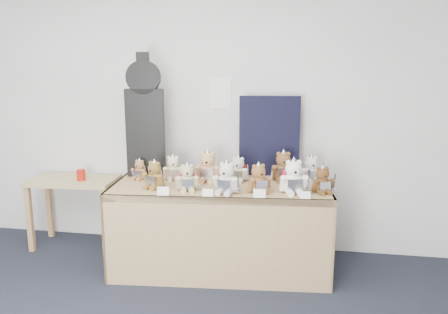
% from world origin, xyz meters
% --- Properties ---
extents(room_shell, '(6.00, 6.00, 6.00)m').
position_xyz_m(room_shell, '(0.65, 2.49, 1.53)').
color(room_shell, white).
rests_on(room_shell, floor).
extents(display_table, '(1.93, 0.94, 0.78)m').
position_xyz_m(display_table, '(0.76, 1.86, 0.61)').
color(display_table, '#95734C').
rests_on(display_table, floor).
extents(side_table, '(0.86, 0.51, 0.70)m').
position_xyz_m(side_table, '(-0.78, 2.20, 0.57)').
color(side_table, tan).
rests_on(side_table, floor).
extents(guitar_case, '(0.35, 0.14, 1.13)m').
position_xyz_m(guitar_case, '(0.02, 2.13, 1.33)').
color(guitar_case, black).
rests_on(guitar_case, display_table).
extents(navy_board, '(0.56, 0.07, 0.74)m').
position_xyz_m(navy_board, '(1.14, 2.33, 1.15)').
color(navy_board, black).
rests_on(navy_board, display_table).
extents(red_cup, '(0.08, 0.08, 0.11)m').
position_xyz_m(red_cup, '(-0.66, 2.15, 0.75)').
color(red_cup, '#B1160B').
rests_on(red_cup, side_table).
extents(teddy_front_far_left, '(0.21, 0.20, 0.26)m').
position_xyz_m(teddy_front_far_left, '(0.23, 1.74, 0.88)').
color(teddy_front_far_left, brown).
rests_on(teddy_front_far_left, display_table).
extents(teddy_front_left, '(0.21, 0.19, 0.26)m').
position_xyz_m(teddy_front_left, '(0.52, 1.71, 0.88)').
color(teddy_front_left, tan).
rests_on(teddy_front_left, display_table).
extents(teddy_front_centre, '(0.24, 0.21, 0.29)m').
position_xyz_m(teddy_front_centre, '(0.85, 1.69, 0.90)').
color(teddy_front_centre, silver).
rests_on(teddy_front_centre, display_table).
extents(teddy_front_right, '(0.22, 0.22, 0.27)m').
position_xyz_m(teddy_front_right, '(1.10, 1.75, 0.89)').
color(teddy_front_right, brown).
rests_on(teddy_front_right, display_table).
extents(teddy_front_far_right, '(0.26, 0.23, 0.31)m').
position_xyz_m(teddy_front_far_right, '(1.38, 1.78, 0.90)').
color(teddy_front_far_right, white).
rests_on(teddy_front_far_right, display_table).
extents(teddy_front_end, '(0.21, 0.19, 0.25)m').
position_xyz_m(teddy_front_end, '(1.61, 1.83, 0.88)').
color(teddy_front_end, brown).
rests_on(teddy_front_end, display_table).
extents(teddy_back_left, '(0.21, 0.19, 0.25)m').
position_xyz_m(teddy_back_left, '(0.31, 2.02, 0.88)').
color(teddy_back_left, beige).
rests_on(teddy_back_left, display_table).
extents(teddy_back_centre_left, '(0.25, 0.21, 0.31)m').
position_xyz_m(teddy_back_centre_left, '(0.62, 2.02, 0.90)').
color(teddy_back_centre_left, tan).
rests_on(teddy_back_centre_left, display_table).
extents(teddy_back_centre_right, '(0.20, 0.17, 0.25)m').
position_xyz_m(teddy_back_centre_right, '(0.89, 2.08, 0.88)').
color(teddy_back_centre_right, white).
rests_on(teddy_back_centre_right, display_table).
extents(teddy_back_right, '(0.25, 0.22, 0.30)m').
position_xyz_m(teddy_back_right, '(1.28, 2.15, 0.90)').
color(teddy_back_right, brown).
rests_on(teddy_back_right, display_table).
extents(teddy_back_end, '(0.22, 0.20, 0.26)m').
position_xyz_m(teddy_back_end, '(1.53, 2.17, 0.88)').
color(teddy_back_end, white).
rests_on(teddy_back_end, display_table).
extents(teddy_back_far_left, '(0.17, 0.15, 0.21)m').
position_xyz_m(teddy_back_far_left, '(-0.00, 1.99, 0.86)').
color(teddy_back_far_left, '#936645').
rests_on(teddy_back_far_left, display_table).
extents(entry_card_a, '(0.10, 0.03, 0.07)m').
position_xyz_m(entry_card_a, '(0.36, 1.53, 0.82)').
color(entry_card_a, white).
rests_on(entry_card_a, display_table).
extents(entry_card_b, '(0.09, 0.03, 0.06)m').
position_xyz_m(entry_card_b, '(0.72, 1.56, 0.81)').
color(entry_card_b, white).
rests_on(entry_card_b, display_table).
extents(entry_card_c, '(0.10, 0.03, 0.07)m').
position_xyz_m(entry_card_c, '(1.12, 1.60, 0.82)').
color(entry_card_c, white).
rests_on(entry_card_c, display_table).
extents(entry_card_d, '(0.08, 0.03, 0.06)m').
position_xyz_m(entry_card_d, '(1.47, 1.63, 0.81)').
color(entry_card_d, white).
rests_on(entry_card_d, display_table).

